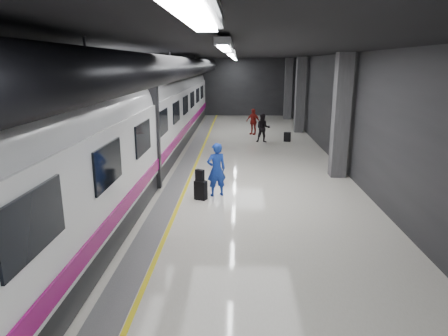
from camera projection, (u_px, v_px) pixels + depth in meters
ground at (213, 191)px, 13.30m from camera, size 40.00×40.00×0.00m
platform_hall at (206, 81)px, 13.33m from camera, size 10.02×40.02×4.51m
train at (112, 129)px, 12.89m from camera, size 3.05×38.00×4.05m
traveler_main at (216, 170)px, 12.62m from camera, size 0.74×0.62×1.72m
suitcase_main at (201, 190)px, 12.40m from camera, size 0.43×0.36×0.60m
shoulder_bag at (200, 175)px, 12.29m from camera, size 0.30×0.26×0.35m
traveler_far_a at (263, 128)px, 21.27m from camera, size 0.75×0.59×1.54m
traveler_far_b at (253, 122)px, 23.69m from camera, size 0.96×0.80×1.53m
suitcase_far at (287, 137)px, 21.63m from camera, size 0.40×0.32×0.51m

